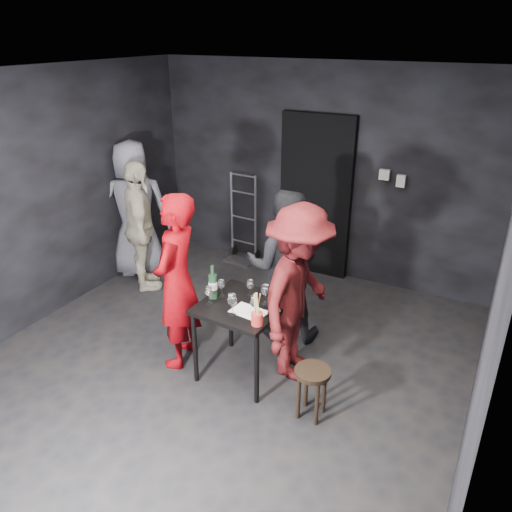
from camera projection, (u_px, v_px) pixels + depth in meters
The scene contains 26 objects.
floor at pixel (217, 367), 4.89m from camera, with size 4.50×5.00×0.02m, color black.
ceiling at pixel (206, 76), 3.76m from camera, with size 4.50×5.00×0.02m, color silver.
wall_back at pixel (318, 173), 6.33m from camera, with size 4.50×0.04×2.70m, color black.
wall_left at pixel (33, 202), 5.28m from camera, with size 0.04×5.00×2.70m, color black.
wall_right at pixel (494, 301), 3.36m from camera, with size 0.04×5.00×2.70m, color black.
doorway at pixel (315, 197), 6.41m from camera, with size 0.95×0.10×2.10m, color black.
wallbox_upper at pixel (385, 175), 5.89m from camera, with size 0.12×0.06×0.12m, color #B7B7B2.
wallbox_lower at pixel (401, 181), 5.82m from camera, with size 0.10×0.06×0.14m, color #B7B7B2.
hand_truck at pixel (242, 245), 7.06m from camera, with size 0.42×0.35×1.25m.
tasting_table at pixel (242, 313), 4.56m from camera, with size 0.72×0.72×0.75m.
stool at pixel (312, 381), 4.14m from camera, with size 0.31×0.31×0.47m.
server_red at pixel (176, 269), 4.61m from camera, with size 0.73×0.48×1.99m, color #8D020A.
woman_black at pixel (284, 260), 5.08m from camera, with size 0.85×0.47×1.75m, color black.
man_maroon at pixel (299, 283), 4.45m from camera, with size 1.23×0.57×1.91m, color #541114.
bystander_cream at pixel (140, 221), 6.04m from camera, with size 1.04×0.50×1.78m, color beige.
bystander_grey at pixel (134, 197), 6.36m from camera, with size 1.04×0.57×2.13m, color slate.
tasting_mat at pixel (249, 312), 4.39m from camera, with size 0.31×0.21×0.00m, color white.
wine_glass_a at pixel (209, 294), 4.49m from camera, with size 0.07×0.07×0.19m, color white, non-canonical shape.
wine_glass_b at pixel (221, 287), 4.61m from camera, with size 0.07×0.07×0.18m, color white, non-canonical shape.
wine_glass_c at pixel (250, 288), 4.61m from camera, with size 0.07×0.07×0.18m, color white, non-canonical shape.
wine_glass_d at pixel (232, 304), 4.30m from camera, with size 0.08×0.08×0.22m, color white, non-canonical shape.
wine_glass_e at pixel (254, 306), 4.29m from camera, with size 0.08×0.08×0.21m, color white, non-canonical shape.
wine_glass_f at pixel (265, 294), 4.48m from camera, with size 0.08×0.08×0.21m, color white, non-canonical shape.
wine_bottle at pixel (213, 285), 4.58m from camera, with size 0.08×0.08×0.33m.
breadstick_cup at pixel (257, 310), 4.15m from camera, with size 0.10×0.10×0.31m.
reserved_card at pixel (272, 308), 4.35m from camera, with size 0.08×0.13×0.10m, color white, non-canonical shape.
Camera 1 is at (2.21, -3.34, 3.03)m, focal length 35.00 mm.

